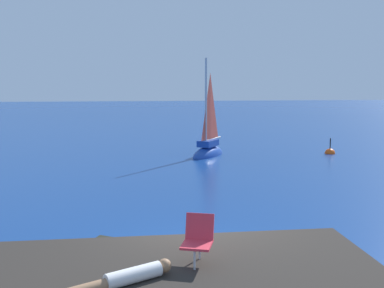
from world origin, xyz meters
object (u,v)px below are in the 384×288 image
at_px(beach_chair, 198,237).
at_px(marker_buoy, 330,153).
at_px(sailboat_near, 208,150).
at_px(person_sunbather, 126,277).

distance_m(beach_chair, marker_buoy, 19.06).
height_order(sailboat_near, beach_chair, sailboat_near).
height_order(sailboat_near, marker_buoy, sailboat_near).
bearing_deg(beach_chair, marker_buoy, 168.27).
xyz_separation_m(sailboat_near, beach_chair, (-2.70, -16.64, 1.07)).
xyz_separation_m(person_sunbather, marker_buoy, (10.60, 17.26, -1.04)).
relative_size(sailboat_near, beach_chair, 7.03).
distance_m(sailboat_near, person_sunbather, 17.83).
distance_m(sailboat_near, beach_chair, 16.89).
relative_size(sailboat_near, person_sunbather, 3.49).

